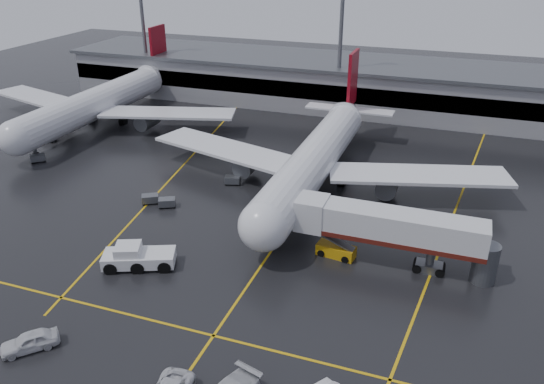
% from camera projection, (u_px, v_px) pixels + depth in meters
% --- Properties ---
extents(ground, '(220.00, 220.00, 0.00)m').
position_uv_depth(ground, '(294.00, 218.00, 63.89)').
color(ground, black).
rests_on(ground, ground).
extents(apron_line_centre, '(0.25, 90.00, 0.02)m').
position_uv_depth(apron_line_centre, '(294.00, 218.00, 63.88)').
color(apron_line_centre, gold).
rests_on(apron_line_centre, ground).
extents(apron_line_stop, '(60.00, 0.25, 0.02)m').
position_uv_depth(apron_line_stop, '(213.00, 336.00, 45.21)').
color(apron_line_stop, gold).
rests_on(apron_line_stop, ground).
extents(apron_line_left, '(9.99, 69.35, 0.02)m').
position_uv_depth(apron_line_left, '(183.00, 165.00, 78.48)').
color(apron_line_left, gold).
rests_on(apron_line_left, ground).
extents(apron_line_right, '(7.57, 69.64, 0.02)m').
position_uv_depth(apron_line_right, '(457.00, 205.00, 66.87)').
color(apron_line_right, gold).
rests_on(apron_line_right, ground).
extents(terminal, '(122.00, 19.00, 8.60)m').
position_uv_depth(terminal, '(371.00, 85.00, 102.71)').
color(terminal, gray).
rests_on(terminal, ground).
extents(light_mast_left, '(3.00, 1.20, 25.45)m').
position_uv_depth(light_mast_left, '(143.00, 22.00, 107.04)').
color(light_mast_left, '#595B60').
rests_on(light_mast_left, ground).
extents(light_mast_mid, '(3.00, 1.20, 25.45)m').
position_uv_depth(light_mast_mid, '(341.00, 34.00, 94.82)').
color(light_mast_mid, '#595B60').
rests_on(light_mast_mid, ground).
extents(main_airliner, '(48.80, 45.60, 14.10)m').
position_uv_depth(main_airliner, '(317.00, 156.00, 70.30)').
color(main_airliner, silver).
rests_on(main_airliner, ground).
extents(second_airliner, '(48.80, 45.60, 14.10)m').
position_uv_depth(second_airliner, '(100.00, 101.00, 93.32)').
color(second_airliner, silver).
rests_on(second_airliner, ground).
extents(jet_bridge, '(19.90, 3.40, 6.05)m').
position_uv_depth(jet_bridge, '(390.00, 230.00, 53.47)').
color(jet_bridge, silver).
rests_on(jet_bridge, ground).
extents(pushback_tractor, '(7.64, 5.35, 2.53)m').
position_uv_depth(pushback_tractor, '(137.00, 257.00, 54.27)').
color(pushback_tractor, silver).
rests_on(pushback_tractor, ground).
extents(belt_loader, '(4.16, 2.32, 2.52)m').
position_uv_depth(belt_loader, '(336.00, 250.00, 56.20)').
color(belt_loader, '#C88D0D').
rests_on(belt_loader, ground).
extents(service_van_d, '(4.43, 4.49, 1.53)m').
position_uv_depth(service_van_d, '(30.00, 341.00, 43.48)').
color(service_van_d, silver).
rests_on(service_van_d, ground).
extents(baggage_cart_a, '(2.37, 2.07, 1.12)m').
position_uv_depth(baggage_cart_a, '(167.00, 202.00, 66.28)').
color(baggage_cart_a, '#595B60').
rests_on(baggage_cart_a, ground).
extents(baggage_cart_b, '(2.38, 2.15, 1.12)m').
position_uv_depth(baggage_cart_b, '(150.00, 199.00, 67.19)').
color(baggage_cart_b, '#595B60').
rests_on(baggage_cart_b, ground).
extents(baggage_cart_c, '(2.28, 1.81, 1.12)m').
position_uv_depth(baggage_cart_c, '(233.00, 180.00, 72.32)').
color(baggage_cart_c, '#595B60').
rests_on(baggage_cart_c, ground).
extents(baggage_cart_d, '(2.03, 1.34, 1.12)m').
position_uv_depth(baggage_cart_d, '(49.00, 138.00, 87.24)').
color(baggage_cart_d, '#595B60').
rests_on(baggage_cart_d, ground).
extents(baggage_cart_e, '(2.35, 2.31, 1.12)m').
position_uv_depth(baggage_cart_e, '(38.00, 158.00, 79.40)').
color(baggage_cart_e, '#595B60').
rests_on(baggage_cart_e, ground).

